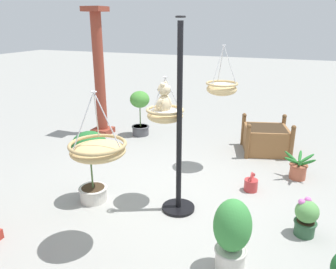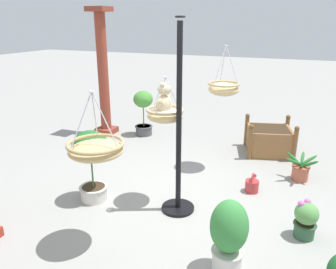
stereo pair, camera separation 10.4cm
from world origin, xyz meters
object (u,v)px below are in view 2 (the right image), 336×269
Objects in this scene: wooden_planter_box at (269,140)px; watering_can at (252,185)px; potted_plant_fern_front at (143,110)px; hanging_basket_left_high at (96,149)px; greenhouse_pillar_left at (103,76)px; potted_plant_flowering_red at (306,219)px; potted_plant_small_succulent at (301,170)px; display_pole_central at (179,156)px; potted_plant_conical_shrub at (91,158)px; teddy_bear at (164,100)px; potted_plant_trailing_ivy at (229,235)px; hanging_basket_with_teddy at (165,114)px; hanging_basket_right_low at (224,88)px.

watering_can is at bearing 179.16° from wooden_planter_box.
potted_plant_fern_front is (0.02, 2.70, 0.31)m from wooden_planter_box.
greenhouse_pillar_left is at bearing 32.27° from hanging_basket_left_high.
hanging_basket_left_high is 2.53m from potted_plant_flowering_red.
potted_plant_small_succulent is (-1.00, -0.62, -0.09)m from wooden_planter_box.
hanging_basket_left_high is 2.02× the size of watering_can.
display_pole_central is 1.23m from potted_plant_conical_shrub.
potted_plant_conical_shrub is at bearing 118.84° from watering_can.
hanging_basket_left_high is at bearing 152.88° from display_pole_central.
wooden_planter_box is at bearing -90.52° from potted_plant_fern_front.
teddy_bear reaches higher than potted_plant_fern_front.
greenhouse_pillar_left is at bearing 47.28° from potted_plant_trailing_ivy.
wooden_planter_box is at bearing 31.75° from potted_plant_small_succulent.
greenhouse_pillar_left reaches higher than potted_plant_flowering_red.
display_pole_central is 0.57m from hanging_basket_with_teddy.
hanging_basket_with_teddy is 0.58× the size of potted_plant_conical_shrub.
hanging_basket_left_high is 3.43m from potted_plant_small_succulent.
potted_plant_trailing_ivy reaches higher than watering_can.
greenhouse_pillar_left is at bearing 48.23° from display_pole_central.
potted_plant_conical_shrub is (-2.83, -0.64, 0.06)m from potted_plant_fern_front.
potted_plant_flowering_red is at bearing -176.00° from potted_plant_small_succulent.
potted_plant_small_succulent is at bearing -37.55° from hanging_basket_left_high.
watering_can is (0.75, -1.08, -1.17)m from hanging_basket_with_teddy.
wooden_planter_box is at bearing -34.26° from hanging_basket_right_low.
wooden_planter_box is (1.02, -0.69, -1.12)m from hanging_basket_right_low.
display_pole_central reaches higher than watering_can.
teddy_bear reaches higher than potted_plant_trailing_ivy.
wooden_planter_box is (3.61, -1.38, -0.90)m from hanging_basket_left_high.
display_pole_central is 2.25m from potted_plant_small_succulent.
display_pole_central is at bearing 44.55° from potted_plant_trailing_ivy.
potted_plant_small_succulent is (1.58, -1.48, -0.60)m from display_pole_central.
greenhouse_pillar_left is at bearing 92.99° from wooden_planter_box.
potted_plant_fern_front is 1.79× the size of potted_plant_small_succulent.
display_pole_central reaches higher than potted_plant_conical_shrub.
potted_plant_conical_shrub is at bearing 100.50° from display_pole_central.
watering_can is at bearing 1.50° from potted_plant_trailing_ivy.
display_pole_central is 3.20m from potted_plant_fern_front.
hanging_basket_with_teddy is 0.57× the size of wooden_planter_box.
hanging_basket_left_high reaches higher than potted_plant_trailing_ivy.
hanging_basket_right_low is 2.28× the size of watering_can.
potted_plant_trailing_ivy is (-0.67, -2.08, -0.21)m from potted_plant_conical_shrub.
potted_plant_fern_front is (0.21, -0.85, -0.73)m from greenhouse_pillar_left.
display_pole_central is at bearing -131.77° from greenhouse_pillar_left.
wooden_planter_box is (0.19, -3.54, -1.03)m from greenhouse_pillar_left.
display_pole_central is 1.21m from hanging_basket_left_high.
potted_plant_fern_front is at bearing 52.89° from potted_plant_flowering_red.
hanging_basket_with_teddy is 0.22× the size of greenhouse_pillar_left.
greenhouse_pillar_left is 2.72× the size of potted_plant_fern_front.
potted_plant_trailing_ivy is 2.30× the size of watering_can.
potted_plant_fern_front is at bearing 89.48° from wooden_planter_box.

